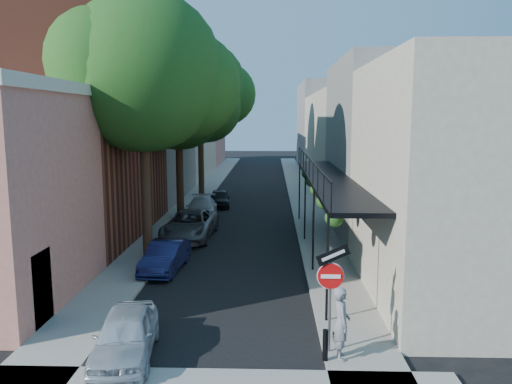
# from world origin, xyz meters

# --- Properties ---
(ground) EXTENTS (160.00, 160.00, 0.00)m
(ground) POSITION_xyz_m (0.00, 0.00, 0.00)
(ground) COLOR black
(ground) RESTS_ON ground
(road_surface) EXTENTS (6.00, 64.00, 0.01)m
(road_surface) POSITION_xyz_m (0.00, 30.00, 0.01)
(road_surface) COLOR black
(road_surface) RESTS_ON ground
(sidewalk_left) EXTENTS (2.00, 64.00, 0.12)m
(sidewalk_left) POSITION_xyz_m (-4.00, 30.00, 0.06)
(sidewalk_left) COLOR gray
(sidewalk_left) RESTS_ON ground
(sidewalk_right) EXTENTS (2.00, 64.00, 0.12)m
(sidewalk_right) POSITION_xyz_m (4.00, 30.00, 0.06)
(sidewalk_right) COLOR gray
(sidewalk_right) RESTS_ON ground
(buildings_left) EXTENTS (10.10, 59.10, 12.00)m
(buildings_left) POSITION_xyz_m (-9.30, 28.76, 4.94)
(buildings_left) COLOR tan
(buildings_left) RESTS_ON ground
(buildings_right) EXTENTS (9.80, 55.00, 10.00)m
(buildings_right) POSITION_xyz_m (8.99, 29.49, 4.42)
(buildings_right) COLOR beige
(buildings_right) RESTS_ON ground
(sign_post) EXTENTS (0.89, 0.17, 2.99)m
(sign_post) POSITION_xyz_m (3.16, 0.97, 2.04)
(sign_post) COLOR #595B60
(sign_post) RESTS_ON ground
(bollard) EXTENTS (0.14, 0.14, 0.80)m
(bollard) POSITION_xyz_m (3.00, 0.50, 0.52)
(bollard) COLOR black
(bollard) RESTS_ON sidewalk_right
(oak_near) EXTENTS (7.48, 6.80, 11.42)m
(oak_near) POSITION_xyz_m (-3.37, 10.26, 7.88)
(oak_near) COLOR #382316
(oak_near) RESTS_ON ground
(oak_mid) EXTENTS (6.60, 6.00, 10.20)m
(oak_mid) POSITION_xyz_m (-3.42, 18.23, 7.06)
(oak_mid) COLOR #382316
(oak_mid) RESTS_ON ground
(oak_far) EXTENTS (7.70, 7.00, 11.90)m
(oak_far) POSITION_xyz_m (-3.35, 27.27, 8.26)
(oak_far) COLOR #382316
(oak_far) RESTS_ON ground
(parked_car_a) EXTENTS (1.89, 3.78, 1.24)m
(parked_car_a) POSITION_xyz_m (-2.06, 0.69, 0.62)
(parked_car_a) COLOR #AEB8C1
(parked_car_a) RESTS_ON ground
(parked_car_b) EXTENTS (1.53, 3.69, 1.19)m
(parked_car_b) POSITION_xyz_m (-2.60, 8.03, 0.59)
(parked_car_b) COLOR #151942
(parked_car_b) RESTS_ON ground
(parked_car_c) EXTENTS (2.54, 5.14, 1.40)m
(parked_car_c) POSITION_xyz_m (-2.50, 13.47, 0.70)
(parked_car_c) COLOR #54575B
(parked_car_c) RESTS_ON ground
(parked_car_d) EXTENTS (2.07, 4.46, 1.26)m
(parked_car_d) POSITION_xyz_m (-2.60, 18.47, 0.63)
(parked_car_d) COLOR silver
(parked_car_d) RESTS_ON ground
(parked_car_e) EXTENTS (1.68, 3.53, 1.16)m
(parked_car_e) POSITION_xyz_m (-1.94, 22.65, 0.58)
(parked_car_e) COLOR black
(parked_car_e) RESTS_ON ground
(pedestrian) EXTENTS (0.47, 0.70, 1.85)m
(pedestrian) POSITION_xyz_m (3.40, 0.64, 1.05)
(pedestrian) COLOR gray
(pedestrian) RESTS_ON sidewalk_right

